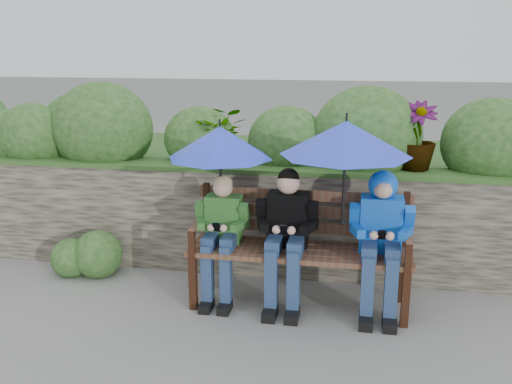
% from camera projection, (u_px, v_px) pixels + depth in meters
% --- Properties ---
extents(ground, '(60.00, 60.00, 0.00)m').
position_uv_depth(ground, '(254.00, 303.00, 4.85)').
color(ground, gray).
rests_on(ground, ground).
extents(garden_backdrop, '(8.00, 2.84, 1.88)m').
position_uv_depth(garden_backdrop, '(279.00, 183.00, 6.19)').
color(garden_backdrop, '#38352E').
rests_on(garden_backdrop, ground).
extents(park_bench, '(1.82, 0.53, 0.96)m').
position_uv_depth(park_bench, '(301.00, 240.00, 4.75)').
color(park_bench, black).
rests_on(park_bench, ground).
extents(boy_left, '(0.45, 0.52, 1.08)m').
position_uv_depth(boy_left, '(221.00, 230.00, 4.77)').
color(boy_left, '#2A6427').
rests_on(boy_left, ground).
extents(boy_middle, '(0.50, 0.58, 1.16)m').
position_uv_depth(boy_middle, '(286.00, 231.00, 4.66)').
color(boy_middle, black).
rests_on(boy_middle, ground).
extents(boy_right, '(0.51, 0.61, 1.16)m').
position_uv_depth(boy_right, '(381.00, 230.00, 4.53)').
color(boy_right, '#004BC6').
rests_on(boy_right, ground).
extents(umbrella_left, '(0.88, 0.88, 0.83)m').
position_uv_depth(umbrella_left, '(220.00, 143.00, 4.65)').
color(umbrella_left, blue).
rests_on(umbrella_left, ground).
extents(umbrella_right, '(1.03, 1.03, 0.90)m').
position_uv_depth(umbrella_right, '(346.00, 138.00, 4.36)').
color(umbrella_right, blue).
rests_on(umbrella_right, ground).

